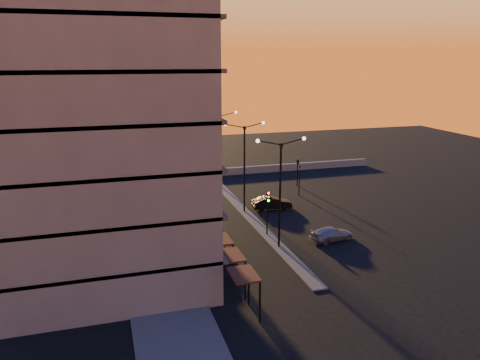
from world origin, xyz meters
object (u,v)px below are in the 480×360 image
streetlamp_mid (244,160)px  car_hatchback (208,254)px  car_sedan (272,203)px  traffic_light_main (268,206)px  car_wagon (332,234)px

streetlamp_mid → car_hatchback: 13.87m
car_sedan → traffic_light_main: bearing=161.6°
car_hatchback → car_sedan: 14.87m
streetlamp_mid → car_hatchback: bearing=-120.0°
streetlamp_mid → car_hatchback: size_ratio=2.16×
streetlamp_mid → car_wagon: bearing=-62.5°
traffic_light_main → car_hatchback: traffic_light_main is taller
car_hatchback → car_sedan: size_ratio=1.04×
traffic_light_main → car_sedan: bearing=66.7°
traffic_light_main → car_hatchback: size_ratio=0.97×
streetlamp_mid → traffic_light_main: 7.62m
traffic_light_main → car_wagon: size_ratio=1.04×
streetlamp_mid → traffic_light_main: streetlamp_mid is taller
streetlamp_mid → car_wagon: size_ratio=2.33×
streetlamp_mid → car_hatchback: (-6.50, -11.25, -4.84)m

